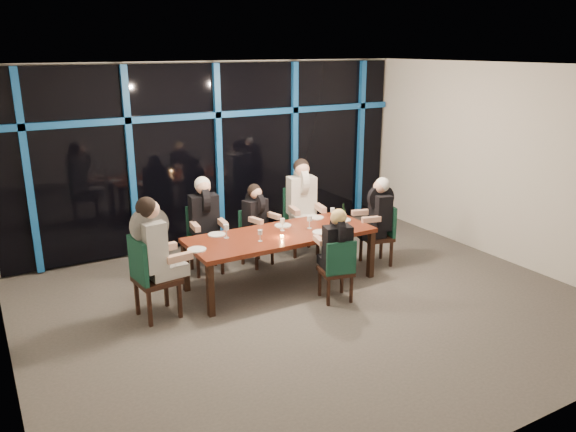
{
  "coord_description": "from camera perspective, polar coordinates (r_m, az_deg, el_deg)",
  "views": [
    {
      "loc": [
        -3.57,
        -5.6,
        3.22
      ],
      "look_at": [
        0.0,
        0.6,
        1.05
      ],
      "focal_mm": 35.0,
      "sensor_mm": 36.0,
      "label": 1
    }
  ],
  "objects": [
    {
      "name": "diner_far_right",
      "position": [
        8.86,
        1.46,
        2.35
      ],
      "size": [
        0.57,
        0.69,
        1.02
      ],
      "rotation": [
        0.0,
        0.0,
        -0.18
      ],
      "color": "silver",
      "rests_on": "ground"
    },
    {
      "name": "water_pitcher",
      "position": [
        7.83,
        4.74,
        -0.77
      ],
      "size": [
        0.13,
        0.11,
        0.21
      ],
      "rotation": [
        0.0,
        0.0,
        -0.12
      ],
      "color": "silver",
      "rests_on": "dining_table"
    },
    {
      "name": "wine_glass_d",
      "position": [
        7.55,
        -6.3,
        -1.23
      ],
      "size": [
        0.07,
        0.07,
        0.19
      ],
      "color": "silver",
      "rests_on": "dining_table"
    },
    {
      "name": "plate_end_right",
      "position": [
        8.34,
        5.6,
        -0.4
      ],
      "size": [
        0.24,
        0.24,
        0.01
      ],
      "primitive_type": "cylinder",
      "color": "white",
      "rests_on": "dining_table"
    },
    {
      "name": "room",
      "position": [
        6.75,
        2.56,
        6.66
      ],
      "size": [
        7.04,
        7.0,
        3.02
      ],
      "color": "#59544E",
      "rests_on": "ground"
    },
    {
      "name": "diner_end_left",
      "position": [
        6.89,
        -13.5,
        -2.39
      ],
      "size": [
        0.68,
        0.55,
        1.02
      ],
      "rotation": [
        0.0,
        0.0,
        1.68
      ],
      "color": "black",
      "rests_on": "ground"
    },
    {
      "name": "plate_far_left",
      "position": [
        7.72,
        -7.26,
        -1.87
      ],
      "size": [
        0.24,
        0.24,
        0.01
      ],
      "primitive_type": "cylinder",
      "color": "white",
      "rests_on": "dining_table"
    },
    {
      "name": "chair_far_right",
      "position": [
        9.05,
        1.24,
        -0.06
      ],
      "size": [
        0.57,
        0.57,
        1.05
      ],
      "rotation": [
        0.0,
        0.0,
        -0.18
      ],
      "color": "black",
      "rests_on": "ground"
    },
    {
      "name": "chair_end_left",
      "position": [
        7.01,
        -13.94,
        -5.73
      ],
      "size": [
        0.54,
        0.54,
        1.05
      ],
      "rotation": [
        0.0,
        0.0,
        1.68
      ],
      "color": "black",
      "rests_on": "ground"
    },
    {
      "name": "wine_glass_c",
      "position": [
        7.9,
        2.2,
        -0.33
      ],
      "size": [
        0.07,
        0.07,
        0.19
      ],
      "color": "silver",
      "rests_on": "dining_table"
    },
    {
      "name": "dining_table",
      "position": [
        7.76,
        -0.74,
        -2.23
      ],
      "size": [
        2.6,
        1.0,
        0.75
      ],
      "color": "maroon",
      "rests_on": "ground"
    },
    {
      "name": "wine_glass_a",
      "position": [
        7.39,
        -2.85,
        -1.74
      ],
      "size": [
        0.06,
        0.06,
        0.16
      ],
      "color": "silver",
      "rests_on": "dining_table"
    },
    {
      "name": "wine_glass_e",
      "position": [
        8.37,
        4.54,
        0.52
      ],
      "size": [
        0.06,
        0.06,
        0.17
      ],
      "color": "silver",
      "rests_on": "dining_table"
    },
    {
      "name": "diner_near_mid",
      "position": [
        7.25,
        4.96,
        -2.51
      ],
      "size": [
        0.48,
        0.57,
        0.84
      ],
      "rotation": [
        0.0,
        0.0,
        2.92
      ],
      "color": "black",
      "rests_on": "ground"
    },
    {
      "name": "diner_end_right",
      "position": [
        8.52,
        9.13,
        0.76
      ],
      "size": [
        0.62,
        0.52,
        0.9
      ],
      "rotation": [
        0.0,
        0.0,
        4.48
      ],
      "color": "black",
      "rests_on": "ground"
    },
    {
      "name": "diner_far_mid",
      "position": [
        8.42,
        -3.2,
        0.31
      ],
      "size": [
        0.49,
        0.58,
        0.84
      ],
      "rotation": [
        0.0,
        0.0,
        0.26
      ],
      "color": "black",
      "rests_on": "ground"
    },
    {
      "name": "diner_far_left",
      "position": [
        8.18,
        -8.47,
        0.47
      ],
      "size": [
        0.51,
        0.63,
        0.95
      ],
      "rotation": [
        0.0,
        0.0,
        -0.1
      ],
      "color": "black",
      "rests_on": "ground"
    },
    {
      "name": "tea_light",
      "position": [
        7.56,
        -0.61,
        -2.08
      ],
      "size": [
        0.05,
        0.05,
        0.03
      ],
      "primitive_type": "cylinder",
      "color": "#F1A548",
      "rests_on": "dining_table"
    },
    {
      "name": "chair_end_right",
      "position": [
        8.67,
        9.49,
        -1.54
      ],
      "size": [
        0.52,
        0.52,
        0.93
      ],
      "rotation": [
        0.0,
        0.0,
        4.48
      ],
      "color": "black",
      "rests_on": "ground"
    },
    {
      "name": "chair_far_mid",
      "position": [
        8.57,
        -3.49,
        -1.8
      ],
      "size": [
        0.49,
        0.49,
        0.86
      ],
      "rotation": [
        0.0,
        0.0,
        0.26
      ],
      "color": "black",
      "rests_on": "ground"
    },
    {
      "name": "chair_far_left",
      "position": [
        8.38,
        -8.52,
        -1.94
      ],
      "size": [
        0.5,
        0.5,
        0.98
      ],
      "rotation": [
        0.0,
        0.0,
        -0.1
      ],
      "color": "black",
      "rests_on": "ground"
    },
    {
      "name": "plate_near_mid",
      "position": [
        7.76,
        3.38,
        -1.65
      ],
      "size": [
        0.24,
        0.24,
        0.01
      ],
      "primitive_type": "cylinder",
      "color": "white",
      "rests_on": "dining_table"
    },
    {
      "name": "plate_far_mid",
      "position": [
        8.04,
        -0.53,
        -0.97
      ],
      "size": [
        0.24,
        0.24,
        0.01
      ],
      "primitive_type": "cylinder",
      "color": "white",
      "rests_on": "dining_table"
    },
    {
      "name": "plate_end_left",
      "position": [
        7.19,
        -9.25,
        -3.37
      ],
      "size": [
        0.24,
        0.24,
        0.01
      ],
      "primitive_type": "cylinder",
      "color": "white",
      "rests_on": "dining_table"
    },
    {
      "name": "chair_near_mid",
      "position": [
        7.31,
        5.1,
        -5.23
      ],
      "size": [
        0.48,
        0.48,
        0.86
      ],
      "rotation": [
        0.0,
        0.0,
        2.92
      ],
      "color": "black",
      "rests_on": "ground"
    },
    {
      "name": "plate_far_right",
      "position": [
        8.42,
        2.83,
        -0.15
      ],
      "size": [
        0.24,
        0.24,
        0.01
      ],
      "primitive_type": "cylinder",
      "color": "white",
      "rests_on": "dining_table"
    },
    {
      "name": "wine_bottle",
      "position": [
        8.15,
        5.62,
        0.0
      ],
      "size": [
        0.07,
        0.07,
        0.3
      ],
      "rotation": [
        0.0,
        0.0,
        -0.07
      ],
      "color": "black",
      "rests_on": "dining_table"
    },
    {
      "name": "wine_glass_b",
      "position": [
        7.81,
        -0.58,
        -0.59
      ],
      "size": [
        0.07,
        0.07,
        0.17
      ],
      "color": "white",
      "rests_on": "dining_table"
    },
    {
      "name": "window_wall",
      "position": [
        9.4,
        -7.1,
        6.51
      ],
      "size": [
        6.86,
        0.43,
        2.94
      ],
      "color": "black",
      "rests_on": "ground"
    }
  ]
}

